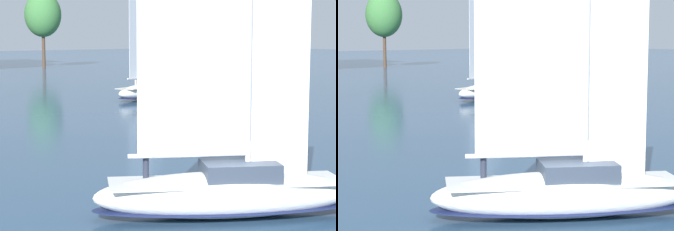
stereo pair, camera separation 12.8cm
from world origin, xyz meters
TOP-DOWN VIEW (x-y plane):
  - ground_plane at (0.00, 0.00)m, footprint 400.00×400.00m
  - tree_shore_left at (42.94, 89.39)m, footprint 6.48×6.48m
  - sailboat_main at (0.01, -0.00)m, footprint 8.79×6.79m
  - sailboat_moored_near_marina at (22.24, 32.82)m, footprint 8.83×5.06m

SIDE VIEW (x-z plane):
  - ground_plane at x=0.00m, z-range 0.00..0.00m
  - sailboat_moored_near_marina at x=22.24m, z-range -4.91..6.80m
  - sailboat_main at x=0.01m, z-range -5.09..7.05m
  - tree_shore_left at x=42.94m, z-range 2.67..16.01m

